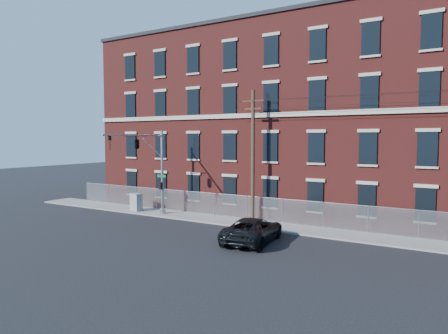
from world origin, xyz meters
name	(u,v)px	position (x,y,z in m)	size (l,w,h in m)	color
ground	(189,234)	(0.00, 0.00, 0.00)	(140.00, 140.00, 0.00)	black
sidewalk	(389,240)	(12.00, 5.00, 0.06)	(65.00, 3.00, 0.12)	gray
mill_building	(411,118)	(12.00, 13.93, 8.15)	(55.30, 14.32, 16.30)	maroon
chain_link_fence	(393,221)	(12.00, 6.30, 1.06)	(59.06, 0.06, 1.85)	#A5A8AD
traffic_signal_mast	(143,152)	(-6.00, 2.18, 5.39)	(0.90, 6.75, 7.00)	#9EA0A5
utility_pole_near	(253,153)	(2.00, 5.60, 5.34)	(1.80, 0.28, 10.00)	#443022
pickup_truck	(253,230)	(4.72, 0.32, 0.78)	(2.57, 5.58, 1.55)	black
utility_cabinet	(136,202)	(-8.93, 4.42, 0.88)	(1.21, 0.61, 1.52)	gray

